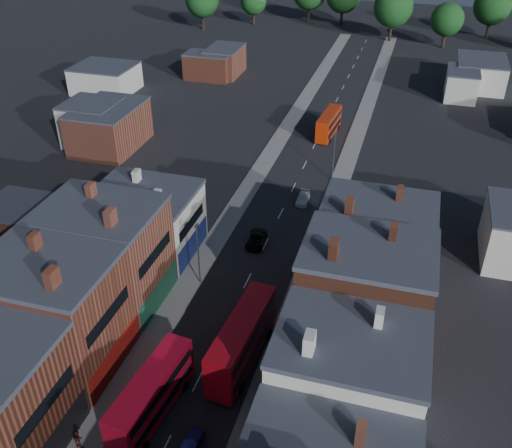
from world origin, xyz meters
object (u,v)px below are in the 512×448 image
Objects in this scene: bus_1 at (242,340)px; ped_1 at (78,439)px; car_1 at (191,446)px; car_2 at (256,239)px; bus_0 at (151,395)px; bus_2 at (329,123)px; car_3 at (303,198)px.

bus_1 reaches higher than ped_1.
ped_1 is at bearing -163.46° from car_1.
car_2 is (-4.50, 20.13, -2.15)m from bus_1.
bus_0 is 2.34× the size of car_2.
ped_1 is (-5.74, -33.54, 0.39)m from car_2.
bus_2 is at bearing 92.86° from car_1.
car_1 is (-1.06, -11.07, -2.23)m from bus_1.
bus_1 reaches higher than bus_2.
bus_0 is 41.27m from car_3.
bus_0 is 65.99m from bus_2.
car_3 reaches higher than car_1.
ped_1 reaches higher than car_1.
bus_1 is at bearing -120.77° from ped_1.
car_2 is 34.03m from ped_1.
ped_1 is (-9.18, -2.34, 0.47)m from car_1.
bus_0 is at bearing -126.53° from ped_1.
bus_0 is at bearing -98.78° from car_3.
car_1 is at bearing -84.86° from bus_2.
car_2 reaches higher than car_1.
bus_0 reaches higher than car_3.
ped_1 is (-4.60, -4.91, -1.50)m from bus_0.
car_2 is at bearing -93.12° from ped_1.
car_2 is at bearing 106.98° from bus_1.
car_3 is (3.51, 12.33, -0.06)m from car_2.
bus_2 is 2.11× the size of car_2.
bus_2 is 5.37× the size of ped_1.
ped_1 is at bearing -127.01° from bus_0.
car_3 is at bearing 89.64° from bus_0.
bus_1 is 11.34m from car_1.
bus_0 is 3.16× the size of car_1.
bus_0 is at bearing -97.35° from car_2.
car_3 is (0.07, 43.53, 0.02)m from car_1.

